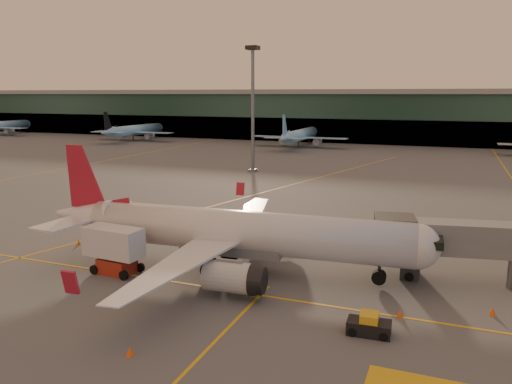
% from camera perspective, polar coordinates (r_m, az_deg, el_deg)
% --- Properties ---
extents(ground, '(600.00, 600.00, 0.00)m').
position_cam_1_polar(ground, '(39.26, -9.27, -13.17)').
color(ground, '#4C4F54').
rests_on(ground, ground).
extents(taxi_markings, '(100.12, 173.00, 0.01)m').
position_cam_1_polar(taxi_markings, '(81.05, 2.32, -0.29)').
color(taxi_markings, gold).
rests_on(taxi_markings, ground).
extents(terminal, '(400.00, 20.00, 17.60)m').
position_cam_1_polar(terminal, '(173.54, 15.42, 8.34)').
color(terminal, '#19382D').
rests_on(terminal, ground).
extents(mast_west_near, '(2.40, 2.40, 25.60)m').
position_cam_1_polar(mast_west_near, '(104.04, -0.37, 10.48)').
color(mast_west_near, slate).
rests_on(mast_west_near, ground).
extents(distant_aircraft_row, '(290.00, 34.00, 13.00)m').
position_cam_1_polar(distant_aircraft_row, '(154.62, 6.49, 5.11)').
color(distant_aircraft_row, '#8EC6ED').
rests_on(distant_aircraft_row, ground).
extents(main_airplane, '(37.06, 33.41, 11.18)m').
position_cam_1_polar(main_airplane, '(45.68, -2.89, -4.67)').
color(main_airplane, silver).
rests_on(main_airplane, ground).
extents(catering_truck, '(5.62, 2.85, 4.24)m').
position_cam_1_polar(catering_truck, '(47.24, -15.90, -6.10)').
color(catering_truck, '#9E2616').
rests_on(catering_truck, ground).
extents(pushback_tug, '(3.00, 1.74, 1.50)m').
position_cam_1_polar(pushback_tug, '(35.86, 12.79, -14.69)').
color(pushback_tug, black).
rests_on(pushback_tug, ground).
extents(cone_nose, '(0.47, 0.47, 0.59)m').
position_cam_1_polar(cone_nose, '(41.73, 25.42, -12.22)').
color(cone_nose, '#FF580D').
rests_on(cone_nose, ground).
extents(cone_tail, '(0.44, 0.44, 0.56)m').
position_cam_1_polar(cone_tail, '(57.59, -19.61, -5.44)').
color(cone_tail, '#FF580D').
rests_on(cone_tail, ground).
extents(cone_wing_right, '(0.50, 0.50, 0.63)m').
position_cam_1_polar(cone_wing_right, '(33.56, -14.19, -17.24)').
color(cone_wing_right, '#FF580D').
rests_on(cone_wing_right, ground).
extents(cone_fwd, '(0.44, 0.44, 0.56)m').
position_cam_1_polar(cone_fwd, '(39.07, 16.13, -13.18)').
color(cone_fwd, '#FF580D').
rests_on(cone_fwd, ground).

